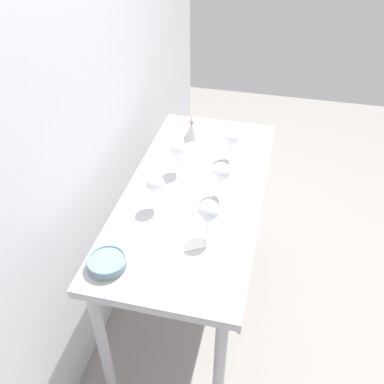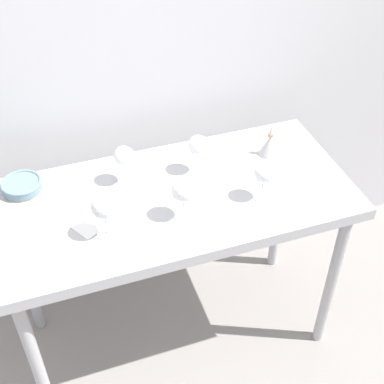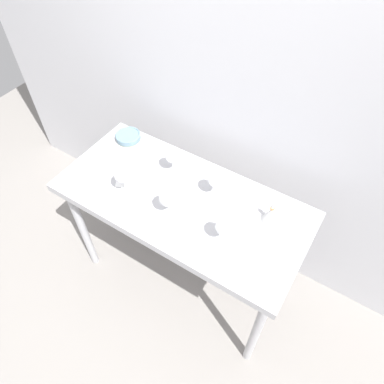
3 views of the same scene
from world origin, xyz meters
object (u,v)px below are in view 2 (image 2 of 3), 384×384
wine_glass_near_right (264,174)px  wine_glass_far_left (124,157)px  wine_glass_near_center (182,191)px  wine_glass_near_left (104,207)px  wine_glass_far_right (198,146)px  tasting_bowl (22,185)px  tasting_sheet_upper (83,211)px  decanter_funnel (270,145)px

wine_glass_near_right → wine_glass_far_left: wine_glass_far_left is taller
wine_glass_near_center → wine_glass_near_left: bearing=-179.9°
wine_glass_near_right → wine_glass_far_right: 0.29m
wine_glass_near_left → tasting_bowl: size_ratio=1.15×
wine_glass_far_left → wine_glass_far_right: size_ratio=0.98×
tasting_sheet_upper → decanter_funnel: bearing=-22.6°
wine_glass_near_center → decanter_funnel: (0.47, 0.25, -0.08)m
wine_glass_far_right → tasting_sheet_upper: 0.51m
wine_glass_near_left → decanter_funnel: size_ratio=1.27×
wine_glass_near_center → wine_glass_near_right: bearing=0.4°
wine_glass_near_right → tasting_bowl: bearing=158.4°
wine_glass_near_left → wine_glass_near_center: size_ratio=1.05×
wine_glass_near_left → wine_glass_near_center: 0.28m
wine_glass_near_left → wine_glass_near_right: bearing=0.2°
wine_glass_near_center → decanter_funnel: size_ratio=1.21×
wine_glass_near_left → wine_glass_far_right: 0.49m
wine_glass_near_left → decanter_funnel: 0.79m
wine_glass_far_left → decanter_funnel: (0.62, -0.02, -0.07)m
wine_glass_far_right → tasting_sheet_upper: wine_glass_far_right is taller
tasting_bowl → decanter_funnel: decanter_funnel is taller
wine_glass_near_center → tasting_sheet_upper: (-0.34, 0.15, -0.12)m
wine_glass_near_center → tasting_bowl: size_ratio=1.09×
wine_glass_near_right → wine_glass_far_right: wine_glass_far_right is taller
tasting_sheet_upper → tasting_bowl: 0.28m
tasting_bowl → wine_glass_near_right: bearing=-21.6°
wine_glass_near_center → decanter_funnel: bearing=27.8°
wine_glass_near_right → tasting_sheet_upper: bearing=167.8°
wine_glass_near_center → tasting_sheet_upper: size_ratio=0.66×
wine_glass_far_right → wine_glass_near_center: 0.28m
wine_glass_near_right → wine_glass_far_left: size_ratio=0.98×
wine_glass_near_center → tasting_bowl: wine_glass_near_center is taller
wine_glass_near_center → decanter_funnel: 0.53m
wine_glass_far_left → wine_glass_far_right: bearing=-5.6°
wine_glass_near_right → wine_glass_near_left: wine_glass_near_left is taller
wine_glass_near_left → tasting_bowl: (-0.26, 0.35, -0.11)m
wine_glass_near_center → wine_glass_far_left: bearing=119.1°
tasting_bowl → wine_glass_near_left: bearing=-52.8°
wine_glass_far_left → wine_glass_near_right: bearing=-29.2°
wine_glass_far_right → decanter_funnel: wine_glass_far_right is taller
wine_glass_near_center → decanter_funnel: wine_glass_near_center is taller
tasting_sheet_upper → decanter_funnel: (0.81, 0.10, 0.05)m
wine_glass_near_right → wine_glass_near_center: wine_glass_near_center is taller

